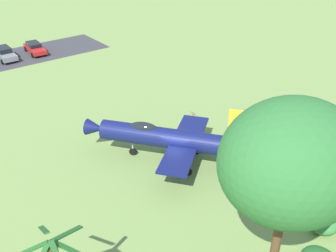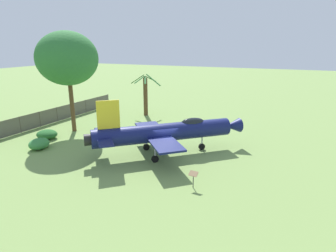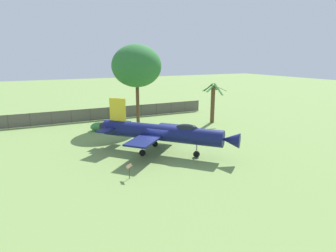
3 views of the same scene
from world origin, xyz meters
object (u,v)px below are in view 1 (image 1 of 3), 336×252
(shade_tree, at_px, (292,162))
(parked_car_gray, at_px, (5,53))
(shrub_near_fence, at_px, (325,224))
(parked_car_red, at_px, (35,48))
(info_plaque, at_px, (193,115))
(display_jet, at_px, (173,138))

(shade_tree, relative_size, parked_car_gray, 2.22)
(shade_tree, xyz_separation_m, parked_car_gray, (-43.56, -3.56, -7.11))
(shrub_near_fence, bearing_deg, parked_car_red, -172.87)
(info_plaque, bearing_deg, shade_tree, -22.81)
(display_jet, bearing_deg, info_plaque, -92.42)
(display_jet, xyz_separation_m, shrub_near_fence, (11.33, 3.76, -1.54))
(display_jet, height_order, shrub_near_fence, display_jet)
(shrub_near_fence, bearing_deg, shade_tree, -79.83)
(parked_car_gray, bearing_deg, parked_car_red, 90.75)
(shrub_near_fence, relative_size, parked_car_red, 0.41)
(display_jet, xyz_separation_m, parked_car_red, (-31.55, -1.60, -1.33))
(shade_tree, relative_size, info_plaque, 9.39)
(shade_tree, distance_m, info_plaque, 19.18)
(display_jet, height_order, parked_car_gray, display_jet)
(shade_tree, height_order, info_plaque, shade_tree)
(shrub_near_fence, relative_size, info_plaque, 1.71)
(shade_tree, height_order, shrub_near_fence, shade_tree)
(shrub_near_fence, xyz_separation_m, parked_car_red, (-42.89, -5.37, 0.21))
(parked_car_red, xyz_separation_m, parked_car_gray, (0.36, -3.97, 0.07))
(info_plaque, height_order, parked_car_gray, parked_car_gray)
(shrub_near_fence, xyz_separation_m, info_plaque, (-15.40, 1.14, 0.34))
(info_plaque, bearing_deg, parked_car_red, -166.69)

